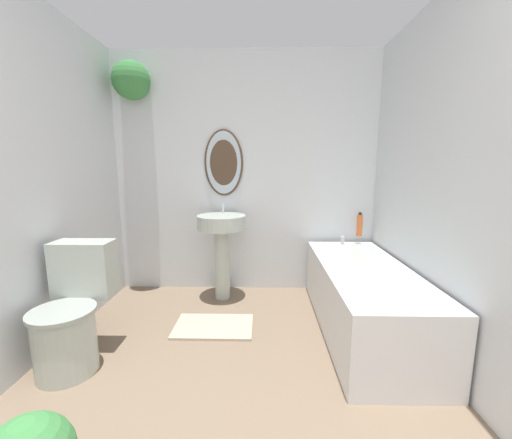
% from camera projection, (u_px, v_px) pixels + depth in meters
% --- Properties ---
extents(wall_back, '(2.74, 0.35, 2.40)m').
position_uv_depth(wall_back, '(234.00, 166.00, 3.17)').
color(wall_back, silver).
rests_on(wall_back, ground_plane).
extents(wall_right, '(0.06, 2.99, 2.40)m').
position_uv_depth(wall_right, '(475.00, 182.00, 1.73)').
color(wall_right, silver).
rests_on(wall_right, ground_plane).
extents(toilet, '(0.39, 0.57, 0.78)m').
position_uv_depth(toilet, '(73.00, 313.00, 2.03)').
color(toilet, '#B2BCB2').
rests_on(toilet, ground_plane).
extents(pedestal_sink, '(0.46, 0.46, 0.93)m').
position_uv_depth(pedestal_sink, '(222.00, 237.00, 3.01)').
color(pedestal_sink, '#B2BCB2').
rests_on(pedestal_sink, ground_plane).
extents(bathtub, '(0.65, 1.62, 0.60)m').
position_uv_depth(bathtub, '(364.00, 297.00, 2.46)').
color(bathtub, silver).
rests_on(bathtub, ground_plane).
extents(shampoo_bottle, '(0.06, 0.06, 0.24)m').
position_uv_depth(shampoo_bottle, '(360.00, 225.00, 3.12)').
color(shampoo_bottle, '#DB6633').
rests_on(shampoo_bottle, bathtub).
extents(bath_mat, '(0.63, 0.40, 0.02)m').
position_uv_depth(bath_mat, '(214.00, 326.00, 2.53)').
color(bath_mat, '#B7A88E').
rests_on(bath_mat, ground_plane).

